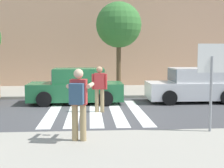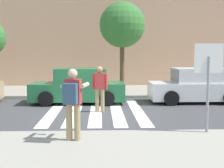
{
  "view_description": "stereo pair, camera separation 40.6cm",
  "coord_description": "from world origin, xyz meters",
  "px_view_note": "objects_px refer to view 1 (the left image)",
  "views": [
    {
      "loc": [
        -0.22,
        -11.46,
        2.25
      ],
      "look_at": [
        0.6,
        -0.2,
        1.1
      ],
      "focal_mm": 50.0,
      "sensor_mm": 36.0,
      "label": 1
    },
    {
      "loc": [
        0.19,
        -11.49,
        2.25
      ],
      "look_at": [
        0.6,
        -0.2,
        1.1
      ],
      "focal_mm": 50.0,
      "sensor_mm": 36.0,
      "label": 2
    }
  ],
  "objects_px": {
    "photographer_with_backpack": "(79,98)",
    "parked_car_green": "(77,87)",
    "stop_sign": "(212,68)",
    "pedestrian_crossing": "(99,86)",
    "parked_car_white": "(193,86)",
    "street_tree_center": "(119,25)"
  },
  "relations": [
    {
      "from": "pedestrian_crossing",
      "to": "photographer_with_backpack",
      "type": "bearing_deg",
      "value": -98.4
    },
    {
      "from": "photographer_with_backpack",
      "to": "parked_car_green",
      "type": "bearing_deg",
      "value": 92.71
    },
    {
      "from": "street_tree_center",
      "to": "pedestrian_crossing",
      "type": "bearing_deg",
      "value": -104.09
    },
    {
      "from": "stop_sign",
      "to": "parked_car_white",
      "type": "distance_m",
      "value": 6.05
    },
    {
      "from": "stop_sign",
      "to": "parked_car_green",
      "type": "relative_size",
      "value": 0.57
    },
    {
      "from": "stop_sign",
      "to": "parked_car_green",
      "type": "bearing_deg",
      "value": 123.35
    },
    {
      "from": "pedestrian_crossing",
      "to": "parked_car_white",
      "type": "height_order",
      "value": "pedestrian_crossing"
    },
    {
      "from": "parked_car_white",
      "to": "street_tree_center",
      "type": "relative_size",
      "value": 0.87
    },
    {
      "from": "stop_sign",
      "to": "photographer_with_backpack",
      "type": "bearing_deg",
      "value": -168.87
    },
    {
      "from": "stop_sign",
      "to": "pedestrian_crossing",
      "type": "relative_size",
      "value": 1.36
    },
    {
      "from": "stop_sign",
      "to": "photographer_with_backpack",
      "type": "height_order",
      "value": "stop_sign"
    },
    {
      "from": "parked_car_green",
      "to": "parked_car_white",
      "type": "height_order",
      "value": "same"
    },
    {
      "from": "parked_car_white",
      "to": "street_tree_center",
      "type": "distance_m",
      "value": 4.97
    },
    {
      "from": "pedestrian_crossing",
      "to": "street_tree_center",
      "type": "distance_m",
      "value": 5.45
    },
    {
      "from": "photographer_with_backpack",
      "to": "street_tree_center",
      "type": "relative_size",
      "value": 0.37
    },
    {
      "from": "photographer_with_backpack",
      "to": "parked_car_green",
      "type": "distance_m",
      "value": 6.46
    },
    {
      "from": "parked_car_white",
      "to": "photographer_with_backpack",
      "type": "bearing_deg",
      "value": -127.67
    },
    {
      "from": "pedestrian_crossing",
      "to": "street_tree_center",
      "type": "relative_size",
      "value": 0.37
    },
    {
      "from": "pedestrian_crossing",
      "to": "parked_car_white",
      "type": "relative_size",
      "value": 0.42
    },
    {
      "from": "parked_car_green",
      "to": "stop_sign",
      "type": "bearing_deg",
      "value": -56.65
    },
    {
      "from": "pedestrian_crossing",
      "to": "parked_car_green",
      "type": "bearing_deg",
      "value": 113.62
    },
    {
      "from": "parked_car_white",
      "to": "parked_car_green",
      "type": "bearing_deg",
      "value": 180.0
    }
  ]
}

